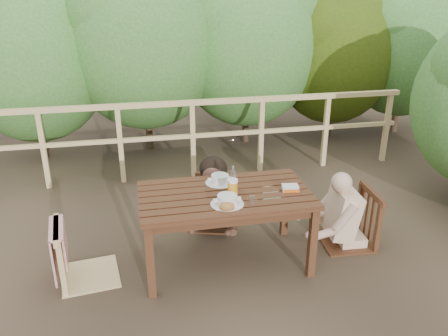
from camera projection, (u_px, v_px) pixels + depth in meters
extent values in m
plane|color=#4F3E2C|center=(225.00, 261.00, 4.12)|extent=(60.00, 60.00, 0.00)
cube|color=#412414|center=(225.00, 229.00, 3.99)|extent=(1.46, 0.82, 0.68)
cube|color=tan|center=(84.00, 226.00, 3.72)|extent=(0.55, 0.55, 0.99)
cube|color=#412414|center=(215.00, 183.00, 4.58)|extent=(0.57, 0.57, 0.93)
cube|color=#412414|center=(351.00, 195.00, 4.24)|extent=(0.54, 0.54, 1.01)
cube|color=tan|center=(193.00, 139.00, 5.73)|extent=(5.60, 0.10, 1.01)
cylinder|color=silver|center=(227.00, 200.00, 3.65)|extent=(0.27, 0.27, 0.09)
cylinder|color=white|center=(220.00, 179.00, 4.04)|extent=(0.26, 0.26, 0.09)
ellipsoid|color=#A95A27|center=(227.00, 207.00, 3.57)|extent=(0.12, 0.09, 0.07)
cylinder|color=orange|center=(233.00, 189.00, 3.76)|extent=(0.09, 0.09, 0.17)
cylinder|color=silver|center=(233.00, 178.00, 3.89)|extent=(0.05, 0.05, 0.23)
cylinder|color=silver|center=(252.00, 201.00, 3.65)|extent=(0.07, 0.07, 0.08)
cube|color=silver|center=(290.00, 189.00, 3.89)|extent=(0.15, 0.12, 0.06)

